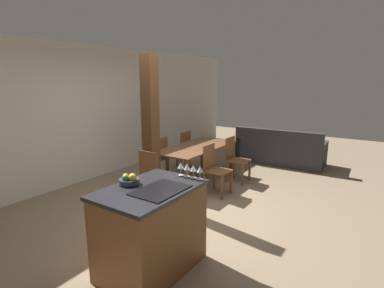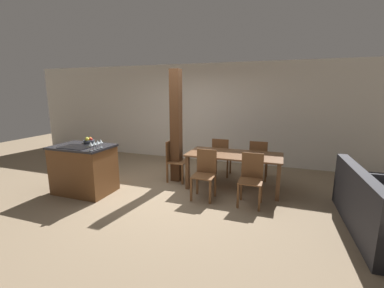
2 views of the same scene
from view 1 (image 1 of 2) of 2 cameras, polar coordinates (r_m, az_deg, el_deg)
name	(u,v)px [view 1 (image 1 of 2)]	position (r m, az deg, el deg)	size (l,w,h in m)	color
ground_plane	(181,211)	(4.82, -2.03, -12.68)	(16.00, 16.00, 0.00)	#847056
wall_back	(74,115)	(6.25, -21.55, 5.14)	(11.20, 0.08, 2.70)	silver
kitchen_island	(151,229)	(3.33, -7.79, -15.73)	(1.11, 0.77, 0.95)	brown
fruit_bowl	(129,180)	(3.25, -11.84, -6.64)	(0.22, 0.22, 0.12)	#383D47
wine_glass_near	(200,170)	(3.29, 1.54, -4.90)	(0.07, 0.07, 0.15)	silver
wine_glass_middle	(193,168)	(3.34, 0.27, -4.66)	(0.07, 0.07, 0.15)	silver
wine_glass_far	(187,167)	(3.38, -0.96, -4.43)	(0.07, 0.07, 0.15)	silver
wine_glass_end	(181,166)	(3.43, -2.16, -4.19)	(0.07, 0.07, 0.15)	silver
dining_table	(196,151)	(6.00, 0.75, -1.28)	(1.87, 0.88, 0.72)	brown
dining_chair_near_left	(214,168)	(5.36, 4.28, -4.66)	(0.40, 0.40, 0.90)	brown
dining_chair_near_right	(235,158)	(6.08, 8.19, -2.71)	(0.40, 0.40, 0.90)	brown
dining_chair_far_left	(157,158)	(6.10, -6.67, -2.63)	(0.40, 0.40, 0.90)	brown
dining_chair_far_right	(181,150)	(6.74, -2.05, -1.13)	(0.40, 0.40, 0.90)	brown
dining_chair_head_end	(153,175)	(5.04, -7.42, -5.86)	(0.40, 0.40, 0.90)	brown
couch	(280,152)	(7.67, 16.39, -1.38)	(0.95, 2.08, 0.87)	#2D2D33
timber_post	(151,131)	(4.91, -7.87, 2.45)	(0.21, 0.21, 2.41)	#4C2D19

